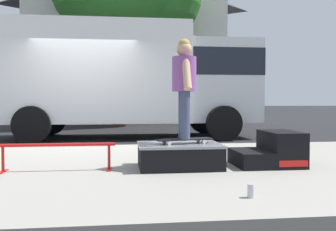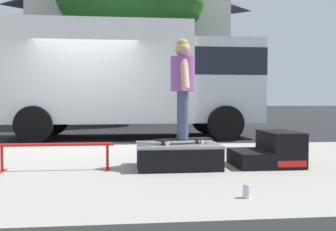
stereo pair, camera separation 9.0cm
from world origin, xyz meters
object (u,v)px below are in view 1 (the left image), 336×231
(grind_rail, at_px, (57,150))
(soda_can, at_px, (251,191))
(skate_box, at_px, (179,155))
(kicker_ramp, at_px, (272,151))
(skater_kid, at_px, (184,80))
(skateboard, at_px, (184,140))
(box_truck, at_px, (130,76))

(grind_rail, bearing_deg, soda_can, -38.36)
(skate_box, relative_size, grind_rail, 0.74)
(kicker_ramp, distance_m, skater_kid, 1.57)
(skate_box, xyz_separation_m, skateboard, (0.06, -0.02, 0.20))
(skater_kid, bearing_deg, box_truck, 96.16)
(grind_rail, bearing_deg, kicker_ramp, 1.09)
(soda_can, xyz_separation_m, box_truck, (-0.94, 7.08, 1.52))
(box_truck, bearing_deg, skate_box, -84.46)
(kicker_ramp, bearing_deg, grind_rail, -178.91)
(grind_rail, relative_size, soda_can, 11.73)
(grind_rail, distance_m, skateboard, 1.66)
(kicker_ramp, height_order, skateboard, kicker_ramp)
(grind_rail, xyz_separation_m, soda_can, (2.01, -1.59, -0.20))
(skate_box, xyz_separation_m, grind_rail, (-1.59, -0.06, 0.09))
(skateboard, bearing_deg, soda_can, -77.69)
(skater_kid, relative_size, box_truck, 0.19)
(grind_rail, height_order, skateboard, skateboard)
(kicker_ramp, bearing_deg, skater_kid, -179.16)
(skateboard, height_order, box_truck, box_truck)
(soda_can, distance_m, box_truck, 7.31)
(skateboard, bearing_deg, kicker_ramp, 0.84)
(skate_box, height_order, soda_can, skate_box)
(skate_box, bearing_deg, grind_rail, -178.01)
(skate_box, xyz_separation_m, box_truck, (-0.53, 5.44, 1.41))
(skateboard, xyz_separation_m, skater_kid, (0.00, -0.00, 0.79))
(skate_box, height_order, box_truck, box_truck)
(skate_box, relative_size, soda_can, 8.71)
(skate_box, distance_m, skateboard, 0.21)
(skate_box, xyz_separation_m, skater_kid, (0.06, -0.02, 1.00))
(kicker_ramp, height_order, grind_rail, kicker_ramp)
(box_truck, bearing_deg, skateboard, -83.84)
(box_truck, bearing_deg, skater_kid, -83.84)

